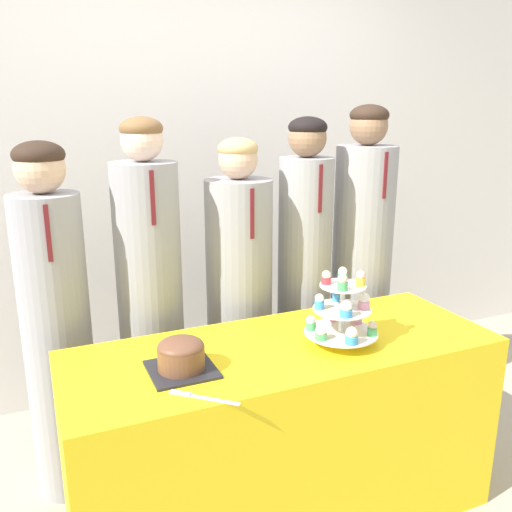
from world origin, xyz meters
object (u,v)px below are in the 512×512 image
cupcake_stand (342,311)px  student_1 (151,311)px  student_2 (239,309)px  student_3 (304,287)px  cake_knife (193,396)px  round_cake (181,355)px  student_4 (361,276)px  student_0 (57,332)px

cupcake_stand → student_1: bearing=134.0°
student_1 → student_2: size_ratio=1.06×
cupcake_stand → student_3: size_ratio=0.19×
cake_knife → student_1: size_ratio=0.12×
student_2 → student_1: bearing=-180.0°
round_cake → student_1: student_1 is taller
round_cake → student_2: 0.76m
round_cake → student_3: bearing=36.5°
cake_knife → cupcake_stand: cupcake_stand is taller
cake_knife → student_4: student_4 is taller
student_0 → student_1: 0.40m
student_2 → student_4: 0.69m
student_0 → student_1: (0.40, 0.00, 0.03)m
cupcake_stand → student_2: (-0.17, 0.62, -0.18)m
student_2 → student_4: size_ratio=0.91×
student_2 → student_4: bearing=0.0°
cupcake_stand → student_4: student_4 is taller
cake_knife → student_2: size_ratio=0.12×
cupcake_stand → student_0: 1.19m
cake_knife → student_1: (0.05, 0.78, 0.00)m
round_cake → student_0: student_0 is taller
student_1 → student_4: 1.12m
student_2 → student_3: (0.35, -0.00, 0.06)m
round_cake → student_4: student_4 is taller
student_1 → student_4: bearing=0.0°
student_2 → student_3: size_ratio=0.95×
cake_knife → student_3: size_ratio=0.12×
cupcake_stand → student_0: bearing=148.2°
round_cake → cake_knife: bearing=-95.3°
student_0 → student_4: student_4 is taller
student_2 → student_4: (0.69, 0.00, 0.08)m
student_0 → student_2: size_ratio=1.00×
student_0 → student_3: bearing=-0.0°
cupcake_stand → student_4: bearing=50.4°
round_cake → student_3: (0.81, 0.60, -0.05)m
student_3 → student_0: bearing=180.0°
cupcake_stand → student_3: 0.66m
student_2 → cake_knife: bearing=-121.3°
student_0 → student_3: (1.18, -0.00, 0.04)m
student_4 → student_1: bearing=-180.0°
student_4 → cupcake_stand: bearing=-129.6°
cake_knife → student_1: student_1 is taller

